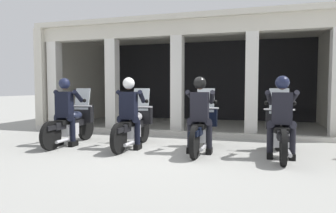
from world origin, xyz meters
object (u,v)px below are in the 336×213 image
object	(u,v)px
police_officer_far_left	(65,106)
motorcycle_center_left	(134,125)
police_officer_center_right	(200,108)
police_officer_center_left	(129,107)
motorcycle_center_right	(202,128)
motorcycle_far_left	(73,123)
police_officer_far_right	(282,110)
motorcycle_far_right	(280,131)

from	to	relation	value
police_officer_far_left	motorcycle_center_left	bearing A→B (deg)	25.67
police_officer_center_right	police_officer_center_left	bearing A→B (deg)	-165.44
motorcycle_center_right	motorcycle_center_left	bearing A→B (deg)	-165.44
motorcycle_far_left	police_officer_far_right	distance (m)	4.76
motorcycle_center_left	motorcycle_far_right	xyz separation A→B (m)	(3.15, -0.06, 0.00)
motorcycle_far_right	police_officer_far_right	xyz separation A→B (m)	(-0.00, -0.28, 0.44)
motorcycle_center_left	motorcycle_center_right	xyz separation A→B (m)	(1.58, 0.00, 0.00)
motorcycle_center_left	police_officer_center_right	bearing A→B (deg)	1.15
motorcycle_far_left	motorcycle_center_right	distance (m)	3.16
motorcycle_far_left	police_officer_far_left	xyz separation A→B (m)	(-0.00, -0.28, 0.44)
motorcycle_center_left	police_officer_far_right	xyz separation A→B (m)	(3.15, -0.34, 0.44)
police_officer_far_left	police_officer_center_right	world-z (taller)	same
motorcycle_center_right	police_officer_far_right	size ratio (longest dim) A/B	1.29
police_officer_center_right	motorcycle_center_left	bearing A→B (deg)	-175.64
police_officer_far_left	police_officer_center_left	size ratio (longest dim) A/B	1.00
police_officer_far_left	motorcycle_center_right	bearing A→B (deg)	19.31
motorcycle_center_left	motorcycle_far_right	world-z (taller)	same
police_officer_far_left	police_officer_center_left	world-z (taller)	same
police_officer_center_left	police_officer_center_right	xyz separation A→B (m)	(1.58, 0.00, 0.00)
police_officer_center_left	motorcycle_far_right	size ratio (longest dim) A/B	0.78
motorcycle_far_left	police_officer_center_left	bearing A→B (deg)	5.35
police_officer_center_right	motorcycle_far_right	distance (m)	1.65
motorcycle_far_right	motorcycle_far_left	bearing A→B (deg)	-163.44
police_officer_far_left	motorcycle_center_left	xyz separation A→B (m)	(1.58, 0.37, -0.44)
police_officer_far_right	police_officer_center_right	bearing A→B (deg)	-165.89
police_officer_center_right	police_officer_far_right	xyz separation A→B (m)	(1.58, -0.06, 0.00)
motorcycle_far_left	motorcycle_center_left	size ratio (longest dim) A/B	1.00
police_officer_far_right	motorcycle_center_right	bearing A→B (deg)	-176.01
motorcycle_far_right	motorcycle_center_left	bearing A→B (deg)	-164.76
police_officer_center_left	police_officer_far_left	bearing A→B (deg)	-165.80
motorcycle_center_right	police_officer_center_left	bearing A→B (deg)	-155.26
motorcycle_center_left	police_officer_far_right	distance (m)	3.20
police_officer_center_right	motorcycle_far_right	size ratio (longest dim) A/B	0.78
motorcycle_center_left	motorcycle_center_right	distance (m)	1.58
police_officer_center_left	motorcycle_far_left	bearing A→B (deg)	-176.07
police_officer_far_left	motorcycle_far_right	size ratio (longest dim) A/B	0.78
police_officer_far_right	police_officer_center_left	bearing A→B (deg)	-164.76
motorcycle_far_left	police_officer_far_right	world-z (taller)	police_officer_far_right
motorcycle_far_left	police_officer_center_left	xyz separation A→B (m)	(1.58, -0.20, 0.44)
motorcycle_far_left	police_officer_far_right	bearing A→B (deg)	9.54
motorcycle_far_left	police_officer_center_right	size ratio (longest dim) A/B	1.29
police_officer_center_right	motorcycle_far_right	xyz separation A→B (m)	(1.58, 0.23, -0.44)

